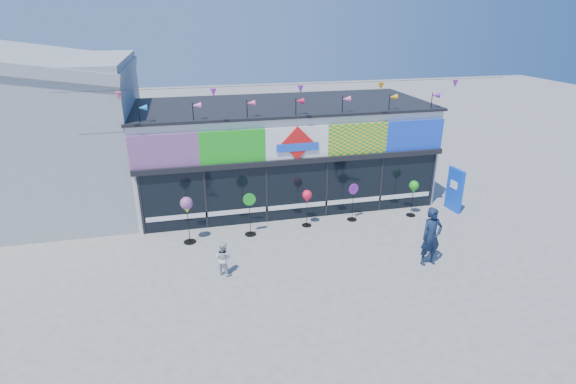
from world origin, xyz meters
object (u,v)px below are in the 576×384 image
object	(u,v)px
spinner_0	(187,206)
spinner_3	(353,201)
spinner_2	(307,197)
spinner_4	(414,188)
blue_sign	(455,190)
spinner_1	(250,213)
child	(223,258)
adult_man	(431,237)

from	to	relation	value
spinner_0	spinner_3	distance (m)	6.32
spinner_2	spinner_4	size ratio (longest dim) A/B	0.98
blue_sign	spinner_1	distance (m)	8.47
spinner_0	child	distance (m)	2.69
spinner_4	adult_man	size ratio (longest dim) A/B	0.76
child	blue_sign	bearing A→B (deg)	-124.83
spinner_3	child	xyz separation A→B (m)	(-5.30, -2.80, -0.25)
blue_sign	spinner_3	distance (m)	4.38
spinner_0	spinner_4	distance (m)	8.74
spinner_1	adult_man	bearing A→B (deg)	-32.39
adult_man	child	size ratio (longest dim) A/B	1.78
spinner_0	spinner_2	distance (m)	4.42
spinner_2	spinner_4	xyz separation A→B (m)	(4.33, -0.07, 0.02)
blue_sign	child	world-z (taller)	blue_sign
spinner_4	child	world-z (taller)	spinner_4
spinner_3	adult_man	distance (m)	3.90
spinner_4	adult_man	distance (m)	3.76
spinner_2	adult_man	xyz separation A→B (m)	(3.09, -3.62, -0.19)
spinner_1	child	bearing A→B (deg)	-116.22
spinner_0	blue_sign	bearing A→B (deg)	2.13
adult_man	spinner_4	bearing A→B (deg)	66.02
spinner_4	blue_sign	bearing A→B (deg)	3.40
blue_sign	spinner_3	xyz separation A→B (m)	(-4.38, 0.04, -0.10)
blue_sign	spinner_2	size ratio (longest dim) A/B	1.22
spinner_1	adult_man	world-z (taller)	adult_man
spinner_0	child	size ratio (longest dim) A/B	1.58
blue_sign	spinner_4	xyz separation A→B (m)	(-1.92, -0.11, 0.29)
spinner_1	spinner_0	bearing A→B (deg)	-177.38
spinner_0	adult_man	xyz separation A→B (m)	(7.50, -3.26, -0.41)
spinner_0	spinner_2	size ratio (longest dim) A/B	1.19
spinner_2	child	distance (m)	4.42
spinner_1	spinner_2	size ratio (longest dim) A/B	1.12
adult_man	child	distance (m)	6.60
spinner_2	spinner_4	world-z (taller)	spinner_4
spinner_2	spinner_3	xyz separation A→B (m)	(1.88, 0.09, -0.36)
blue_sign	spinner_1	world-z (taller)	blue_sign
spinner_3	spinner_2	bearing A→B (deg)	-177.34
spinner_2	spinner_4	distance (m)	4.33
spinner_1	adult_man	xyz separation A→B (m)	(5.31, -3.37, 0.12)
spinner_1	spinner_2	bearing A→B (deg)	6.46
blue_sign	child	xyz separation A→B (m)	(-9.68, -2.76, -0.35)
spinner_2	spinner_3	size ratio (longest dim) A/B	0.96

